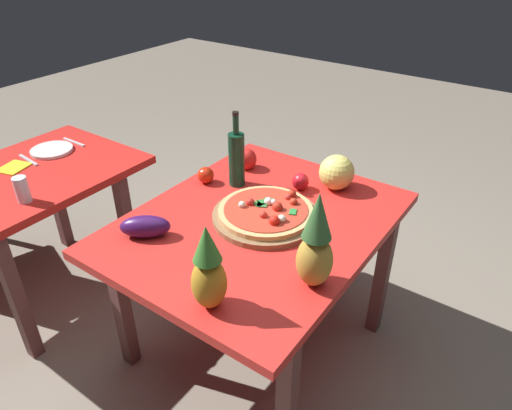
{
  "coord_description": "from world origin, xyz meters",
  "views": [
    {
      "loc": [
        -1.34,
        -0.94,
        1.83
      ],
      "look_at": [
        0.03,
        0.02,
        0.79
      ],
      "focal_mm": 32.71,
      "sensor_mm": 36.0,
      "label": 1
    }
  ],
  "objects_px": {
    "pizza_board": "(266,216)",
    "pineapple_left": "(208,271)",
    "eggplant": "(145,227)",
    "melon": "(337,172)",
    "knife_utensil": "(74,142)",
    "pizza": "(267,211)",
    "bell_pepper": "(247,159)",
    "background_table": "(26,195)",
    "tomato_near_board": "(206,175)",
    "fork_utensil": "(28,160)",
    "drinking_glass_water": "(22,189)",
    "display_table": "(257,236)",
    "dinner_plate": "(52,150)",
    "pineapple_right": "(316,245)",
    "napkin_folded": "(14,167)",
    "wine_bottle": "(237,158)",
    "tomato_by_bottle": "(300,182)"
  },
  "relations": [
    {
      "from": "melon",
      "to": "tomato_by_bottle",
      "type": "height_order",
      "value": "melon"
    },
    {
      "from": "pineapple_right",
      "to": "eggplant",
      "type": "distance_m",
      "value": 0.7
    },
    {
      "from": "background_table",
      "to": "melon",
      "type": "distance_m",
      "value": 1.55
    },
    {
      "from": "pineapple_left",
      "to": "pineapple_right",
      "type": "height_order",
      "value": "pineapple_right"
    },
    {
      "from": "eggplant",
      "to": "tomato_near_board",
      "type": "distance_m",
      "value": 0.48
    },
    {
      "from": "fork_utensil",
      "to": "drinking_glass_water",
      "type": "bearing_deg",
      "value": -118.31
    },
    {
      "from": "background_table",
      "to": "wine_bottle",
      "type": "bearing_deg",
      "value": -59.02
    },
    {
      "from": "pineapple_left",
      "to": "knife_utensil",
      "type": "distance_m",
      "value": 1.57
    },
    {
      "from": "pizza_board",
      "to": "eggplant",
      "type": "height_order",
      "value": "eggplant"
    },
    {
      "from": "wine_bottle",
      "to": "knife_utensil",
      "type": "bearing_deg",
      "value": 98.27
    },
    {
      "from": "background_table",
      "to": "pizza_board",
      "type": "xyz_separation_m",
      "value": [
        0.38,
        -1.2,
        0.12
      ]
    },
    {
      "from": "napkin_folded",
      "to": "pineapple_right",
      "type": "bearing_deg",
      "value": -86.16
    },
    {
      "from": "pineapple_right",
      "to": "melon",
      "type": "xyz_separation_m",
      "value": [
        0.65,
        0.24,
        -0.08
      ]
    },
    {
      "from": "pineapple_right",
      "to": "display_table",
      "type": "bearing_deg",
      "value": 60.96
    },
    {
      "from": "background_table",
      "to": "drinking_glass_water",
      "type": "relative_size",
      "value": 9.17
    },
    {
      "from": "display_table",
      "to": "fork_utensil",
      "type": "bearing_deg",
      "value": 100.29
    },
    {
      "from": "pizza",
      "to": "bell_pepper",
      "type": "bearing_deg",
      "value": 46.29
    },
    {
      "from": "pizza",
      "to": "eggplant",
      "type": "height_order",
      "value": "eggplant"
    },
    {
      "from": "wine_bottle",
      "to": "knife_utensil",
      "type": "distance_m",
      "value": 1.06
    },
    {
      "from": "background_table",
      "to": "tomato_by_bottle",
      "type": "xyz_separation_m",
      "value": [
        0.68,
        -1.19,
        0.15
      ]
    },
    {
      "from": "background_table",
      "to": "drinking_glass_water",
      "type": "bearing_deg",
      "value": -117.04
    },
    {
      "from": "bell_pepper",
      "to": "tomato_near_board",
      "type": "relative_size",
      "value": 1.37
    },
    {
      "from": "melon",
      "to": "eggplant",
      "type": "relative_size",
      "value": 0.82
    },
    {
      "from": "wine_bottle",
      "to": "tomato_near_board",
      "type": "xyz_separation_m",
      "value": [
        -0.07,
        0.13,
        -0.1
      ]
    },
    {
      "from": "eggplant",
      "to": "fork_utensil",
      "type": "distance_m",
      "value": 1.01
    },
    {
      "from": "display_table",
      "to": "melon",
      "type": "height_order",
      "value": "melon"
    },
    {
      "from": "bell_pepper",
      "to": "napkin_folded",
      "type": "xyz_separation_m",
      "value": [
        -0.68,
        0.97,
        -0.05
      ]
    },
    {
      "from": "background_table",
      "to": "fork_utensil",
      "type": "relative_size",
      "value": 6.07
    },
    {
      "from": "bell_pepper",
      "to": "wine_bottle",
      "type": "bearing_deg",
      "value": -159.37
    },
    {
      "from": "pineapple_right",
      "to": "pizza_board",
      "type": "bearing_deg",
      "value": 56.33
    },
    {
      "from": "napkin_folded",
      "to": "tomato_near_board",
      "type": "bearing_deg",
      "value": -63.39
    },
    {
      "from": "tomato_near_board",
      "to": "drinking_glass_water",
      "type": "xyz_separation_m",
      "value": [
        -0.6,
        0.55,
        0.02
      ]
    },
    {
      "from": "pineapple_right",
      "to": "drinking_glass_water",
      "type": "distance_m",
      "value": 1.35
    },
    {
      "from": "wine_bottle",
      "to": "bell_pepper",
      "type": "height_order",
      "value": "wine_bottle"
    },
    {
      "from": "melon",
      "to": "tomato_near_board",
      "type": "height_order",
      "value": "melon"
    },
    {
      "from": "display_table",
      "to": "eggplant",
      "type": "height_order",
      "value": "eggplant"
    },
    {
      "from": "eggplant",
      "to": "dinner_plate",
      "type": "distance_m",
      "value": 1.04
    },
    {
      "from": "background_table",
      "to": "pizza_board",
      "type": "height_order",
      "value": "pizza_board"
    },
    {
      "from": "napkin_folded",
      "to": "bell_pepper",
      "type": "bearing_deg",
      "value": -54.69
    },
    {
      "from": "melon",
      "to": "eggplant",
      "type": "distance_m",
      "value": 0.9
    },
    {
      "from": "background_table",
      "to": "napkin_folded",
      "type": "relative_size",
      "value": 7.8
    },
    {
      "from": "tomato_by_bottle",
      "to": "pizza",
      "type": "bearing_deg",
      "value": -177.28
    },
    {
      "from": "bell_pepper",
      "to": "drinking_glass_water",
      "type": "relative_size",
      "value": 0.91
    },
    {
      "from": "eggplant",
      "to": "dinner_plate",
      "type": "bearing_deg",
      "value": 75.69
    },
    {
      "from": "dinner_plate",
      "to": "fork_utensil",
      "type": "xyz_separation_m",
      "value": [
        -0.14,
        0.0,
        -0.0
      ]
    },
    {
      "from": "pizza_board",
      "to": "drinking_glass_water",
      "type": "bearing_deg",
      "value": 117.65
    },
    {
      "from": "dinner_plate",
      "to": "pineapple_left",
      "type": "bearing_deg",
      "value": -105.53
    },
    {
      "from": "melon",
      "to": "knife_utensil",
      "type": "xyz_separation_m",
      "value": [
        -0.39,
        1.44,
        -0.08
      ]
    },
    {
      "from": "pizza_board",
      "to": "pineapple_left",
      "type": "distance_m",
      "value": 0.56
    },
    {
      "from": "fork_utensil",
      "to": "napkin_folded",
      "type": "distance_m",
      "value": 0.09
    }
  ]
}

